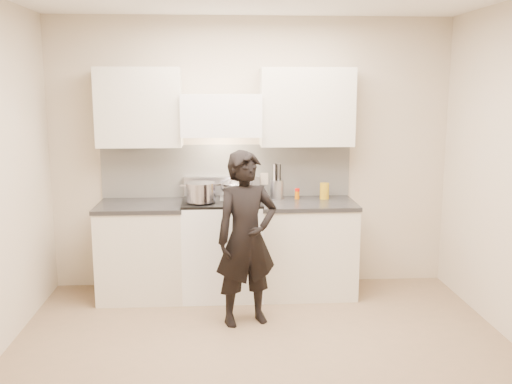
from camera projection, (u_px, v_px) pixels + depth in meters
ground_plane at (264, 360)px, 4.28m from camera, size 4.00×4.00×0.00m
room_shell at (254, 143)px, 4.35m from camera, size 4.04×3.54×2.70m
stove at (223, 247)px, 5.57m from camera, size 0.76×0.65×0.96m
counter_right at (307, 247)px, 5.62m from camera, size 0.92×0.67×0.92m
counter_left at (142, 250)px, 5.52m from camera, size 0.82×0.67×0.92m
wok at (236, 187)px, 5.62m from camera, size 0.33×0.39×0.27m
stock_pot at (201, 192)px, 5.32m from camera, size 0.38×0.29×0.18m
utensil_crock at (277, 188)px, 5.67m from camera, size 0.13×0.13×0.35m
spice_jar at (297, 194)px, 5.65m from camera, size 0.05×0.05×0.11m
oil_glass at (324, 191)px, 5.66m from camera, size 0.09×0.09×0.16m
person at (246, 239)px, 4.83m from camera, size 0.63×0.51×1.50m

